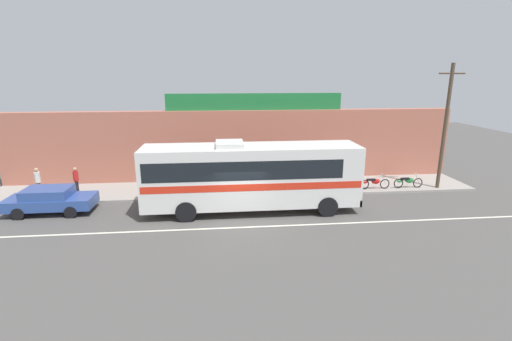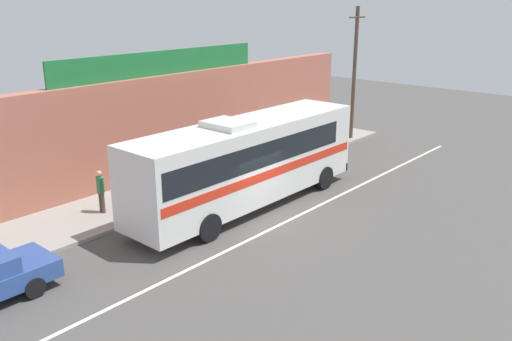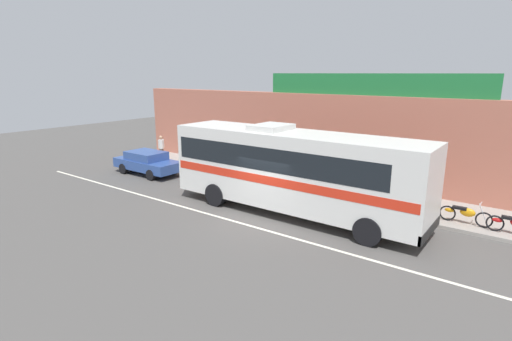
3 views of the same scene
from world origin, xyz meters
TOP-DOWN VIEW (x-y plane):
  - ground_plane at (0.00, 0.00)m, footprint 70.00×70.00m
  - sidewalk_slab at (0.00, 5.20)m, footprint 30.00×3.60m
  - storefront_facade at (0.00, 7.35)m, footprint 30.00×0.70m
  - storefront_billboard at (1.41, 7.35)m, footprint 11.65×0.12m
  - road_center_stripe at (0.00, -0.80)m, footprint 30.00×0.14m
  - intercity_bus at (0.57, 1.40)m, footprint 11.27×2.64m
  - utility_pole at (12.73, 3.89)m, footprint 1.60×0.22m
  - motorcycle_black at (6.89, 4.14)m, footprint 1.92×0.56m
  - motorcycle_red at (10.79, 4.00)m, footprint 1.90×0.56m
  - motorcycle_green at (8.58, 4.00)m, footprint 1.95×0.56m
  - motorcycle_blue at (4.19, 4.21)m, footprint 1.93×0.56m
  - pedestrian_far_left at (-3.88, 5.05)m, footprint 0.30×0.48m

SIDE VIEW (x-z plane):
  - ground_plane at x=0.00m, z-range 0.00..0.00m
  - road_center_stripe at x=0.00m, z-range 0.00..0.01m
  - sidewalk_slab at x=0.00m, z-range 0.00..0.14m
  - motorcycle_black at x=6.89m, z-range 0.09..1.04m
  - motorcycle_red at x=10.79m, z-range 0.09..1.04m
  - motorcycle_green at x=8.58m, z-range 0.09..1.04m
  - motorcycle_blue at x=4.19m, z-range 0.09..1.04m
  - pedestrian_far_left at x=-3.88m, z-range 0.29..2.01m
  - intercity_bus at x=0.57m, z-range 0.17..3.96m
  - storefront_facade at x=0.00m, z-range 0.00..4.80m
  - utility_pole at x=12.73m, z-range 0.27..7.90m
  - storefront_billboard at x=1.41m, z-range 4.80..5.90m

